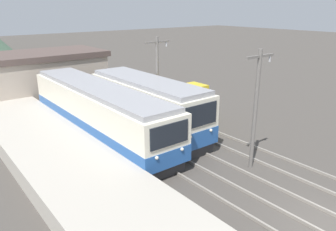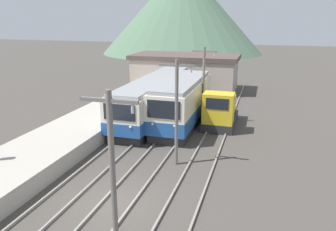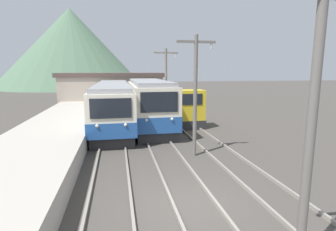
% 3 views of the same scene
% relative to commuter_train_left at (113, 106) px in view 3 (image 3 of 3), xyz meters
% --- Properties ---
extents(ground_plane, '(200.00, 200.00, 0.00)m').
position_rel_commuter_train_left_xyz_m(ground_plane, '(2.60, -13.85, -1.62)').
color(ground_plane, '#47423D').
extents(track_left, '(1.54, 60.00, 0.14)m').
position_rel_commuter_train_left_xyz_m(track_left, '(0.00, -13.85, -1.55)').
color(track_left, gray).
rests_on(track_left, ground).
extents(track_center, '(1.54, 60.00, 0.14)m').
position_rel_commuter_train_left_xyz_m(track_center, '(2.80, -13.85, -1.55)').
color(track_center, gray).
rests_on(track_center, ground).
extents(track_right, '(1.54, 60.00, 0.14)m').
position_rel_commuter_train_left_xyz_m(track_right, '(5.80, -13.85, -1.55)').
color(track_right, gray).
rests_on(track_right, ground).
extents(commuter_train_left, '(2.84, 14.75, 3.47)m').
position_rel_commuter_train_left_xyz_m(commuter_train_left, '(0.00, 0.00, 0.00)').
color(commuter_train_left, '#28282B').
rests_on(commuter_train_left, ground).
extents(commuter_train_center, '(2.84, 10.24, 3.74)m').
position_rel_commuter_train_left_xyz_m(commuter_train_center, '(2.80, -1.46, 0.11)').
color(commuter_train_center, '#28282B').
rests_on(commuter_train_center, ground).
extents(shunting_locomotive, '(2.40, 4.88, 3.00)m').
position_rel_commuter_train_left_xyz_m(shunting_locomotive, '(5.80, -0.84, -0.41)').
color(shunting_locomotive, '#28282B').
rests_on(shunting_locomotive, ground).
extents(catenary_mast_near, '(2.00, 0.20, 6.23)m').
position_rel_commuter_train_left_xyz_m(catenary_mast_near, '(4.31, -17.11, 1.81)').
color(catenary_mast_near, slate).
rests_on(catenary_mast_near, ground).
extents(catenary_mast_mid, '(2.00, 0.20, 6.23)m').
position_rel_commuter_train_left_xyz_m(catenary_mast_mid, '(4.31, -8.85, 1.81)').
color(catenary_mast_mid, slate).
rests_on(catenary_mast_mid, ground).
extents(catenary_mast_far, '(2.00, 0.20, 6.23)m').
position_rel_commuter_train_left_xyz_m(catenary_mast_far, '(4.31, -0.58, 1.81)').
color(catenary_mast_far, slate).
rests_on(catenary_mast_far, ground).
extents(station_building, '(12.60, 6.30, 4.21)m').
position_rel_commuter_train_left_xyz_m(station_building, '(-0.26, 12.15, 0.51)').
color(station_building, '#AD9E8E').
rests_on(station_building, ground).
extents(mountain_backdrop, '(39.45, 39.45, 21.13)m').
position_rel_commuter_train_left_xyz_m(mountain_backdrop, '(-11.67, 55.85, 8.95)').
color(mountain_backdrop, '#517056').
rests_on(mountain_backdrop, ground).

